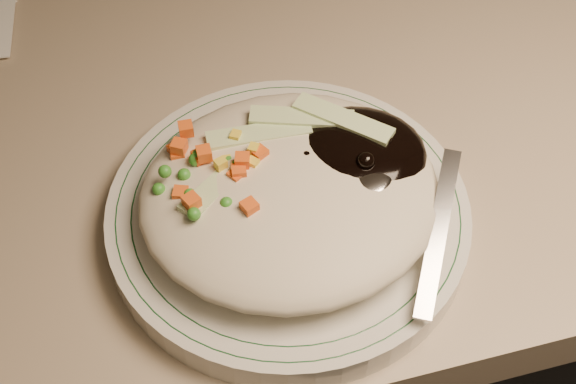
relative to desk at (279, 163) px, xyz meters
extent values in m
cube|color=gray|center=(0.00, 0.00, 0.18)|extent=(1.40, 0.70, 0.04)
cylinder|color=silver|center=(-0.05, -0.22, 0.21)|extent=(0.24, 0.24, 0.02)
torus|color=#144723|center=(-0.05, -0.22, 0.22)|extent=(0.23, 0.23, 0.00)
torus|color=#144723|center=(-0.05, -0.22, 0.22)|extent=(0.21, 0.21, 0.00)
ellipsoid|color=beige|center=(-0.05, -0.23, 0.24)|extent=(0.19, 0.18, 0.04)
ellipsoid|color=black|center=(-0.01, -0.21, 0.25)|extent=(0.10, 0.09, 0.03)
ellipsoid|color=orange|center=(-0.10, -0.21, 0.24)|extent=(0.08, 0.08, 0.02)
sphere|color=black|center=(-0.04, -0.21, 0.25)|extent=(0.01, 0.01, 0.01)
sphere|color=black|center=(-0.01, -0.21, 0.25)|extent=(0.01, 0.01, 0.01)
sphere|color=black|center=(0.02, -0.22, 0.26)|extent=(0.01, 0.01, 0.01)
sphere|color=black|center=(0.01, -0.20, 0.25)|extent=(0.01, 0.01, 0.01)
sphere|color=black|center=(0.00, -0.23, 0.26)|extent=(0.01, 0.01, 0.01)
sphere|color=black|center=(-0.01, -0.22, 0.25)|extent=(0.01, 0.01, 0.01)
sphere|color=black|center=(0.00, -0.20, 0.25)|extent=(0.01, 0.01, 0.01)
cube|color=#E25519|center=(-0.10, -0.20, 0.26)|extent=(0.01, 0.01, 0.01)
cube|color=#E25519|center=(-0.08, -0.22, 0.25)|extent=(0.01, 0.01, 0.01)
cube|color=#E25519|center=(-0.11, -0.19, 0.26)|extent=(0.01, 0.01, 0.01)
cube|color=#E25519|center=(-0.08, -0.21, 0.26)|extent=(0.01, 0.01, 0.01)
cube|color=#E25519|center=(-0.08, -0.22, 0.26)|extent=(0.01, 0.01, 0.01)
cube|color=#E25519|center=(-0.11, -0.18, 0.25)|extent=(0.01, 0.01, 0.01)
cube|color=#E25519|center=(-0.10, -0.20, 0.26)|extent=(0.01, 0.01, 0.01)
cube|color=#E25519|center=(-0.08, -0.22, 0.26)|extent=(0.01, 0.01, 0.01)
cube|color=#E25519|center=(-0.06, -0.21, 0.26)|extent=(0.01, 0.01, 0.01)
cube|color=#E25519|center=(-0.11, -0.18, 0.26)|extent=(0.01, 0.01, 0.01)
cube|color=#E25519|center=(-0.11, -0.24, 0.26)|extent=(0.01, 0.01, 0.01)
cube|color=#E25519|center=(-0.08, -0.25, 0.26)|extent=(0.01, 0.01, 0.01)
cube|color=#E25519|center=(-0.12, -0.22, 0.25)|extent=(0.01, 0.01, 0.01)
cube|color=#E25519|center=(-0.11, -0.19, 0.25)|extent=(0.01, 0.01, 0.01)
sphere|color=#388C28|center=(-0.08, -0.21, 0.25)|extent=(0.01, 0.01, 0.01)
sphere|color=#388C28|center=(-0.11, -0.24, 0.26)|extent=(0.01, 0.01, 0.01)
sphere|color=#388C28|center=(-0.11, -0.21, 0.26)|extent=(0.01, 0.01, 0.01)
sphere|color=#388C28|center=(-0.12, -0.21, 0.26)|extent=(0.01, 0.01, 0.01)
sphere|color=#388C28|center=(-0.08, -0.20, 0.25)|extent=(0.01, 0.01, 0.01)
sphere|color=#388C28|center=(-0.08, -0.24, 0.25)|extent=(0.01, 0.01, 0.01)
sphere|color=#388C28|center=(-0.10, -0.21, 0.25)|extent=(0.01, 0.01, 0.01)
sphere|color=#388C28|center=(-0.10, -0.23, 0.25)|extent=(0.01, 0.01, 0.01)
sphere|color=#388C28|center=(-0.13, -0.21, 0.25)|extent=(0.01, 0.01, 0.01)
sphere|color=#388C28|center=(-0.10, -0.20, 0.26)|extent=(0.01, 0.01, 0.01)
sphere|color=#388C28|center=(-0.10, -0.20, 0.26)|extent=(0.01, 0.01, 0.01)
sphere|color=#388C28|center=(-0.11, -0.22, 0.25)|extent=(0.01, 0.01, 0.01)
sphere|color=#388C28|center=(-0.09, -0.24, 0.26)|extent=(0.01, 0.01, 0.01)
sphere|color=#388C28|center=(-0.06, -0.19, 0.25)|extent=(0.01, 0.01, 0.01)
cube|color=yellow|center=(-0.08, -0.20, 0.25)|extent=(0.01, 0.01, 0.01)
cube|color=yellow|center=(-0.07, -0.21, 0.26)|extent=(0.01, 0.01, 0.01)
cube|color=yellow|center=(-0.10, -0.20, 0.25)|extent=(0.01, 0.01, 0.01)
cube|color=yellow|center=(-0.09, -0.21, 0.26)|extent=(0.01, 0.01, 0.01)
cube|color=yellow|center=(-0.10, -0.22, 0.25)|extent=(0.01, 0.01, 0.01)
cube|color=yellow|center=(-0.07, -0.21, 0.26)|extent=(0.01, 0.01, 0.01)
cube|color=yellow|center=(-0.08, -0.19, 0.26)|extent=(0.01, 0.01, 0.01)
cube|color=yellow|center=(-0.09, -0.22, 0.25)|extent=(0.01, 0.01, 0.01)
cube|color=#B2D18C|center=(-0.06, -0.19, 0.26)|extent=(0.07, 0.02, 0.00)
cube|color=#B2D18C|center=(-0.03, -0.18, 0.26)|extent=(0.07, 0.04, 0.00)
cube|color=#B2D18C|center=(-0.09, -0.22, 0.26)|extent=(0.06, 0.05, 0.00)
cube|color=#B2D18C|center=(-0.01, -0.19, 0.26)|extent=(0.06, 0.06, 0.00)
ellipsoid|color=silver|center=(0.00, -0.24, 0.25)|extent=(0.05, 0.06, 0.01)
cube|color=silver|center=(0.03, -0.28, 0.24)|extent=(0.07, 0.10, 0.03)
camera|label=1|loc=(-0.13, -0.53, 0.64)|focal=50.00mm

